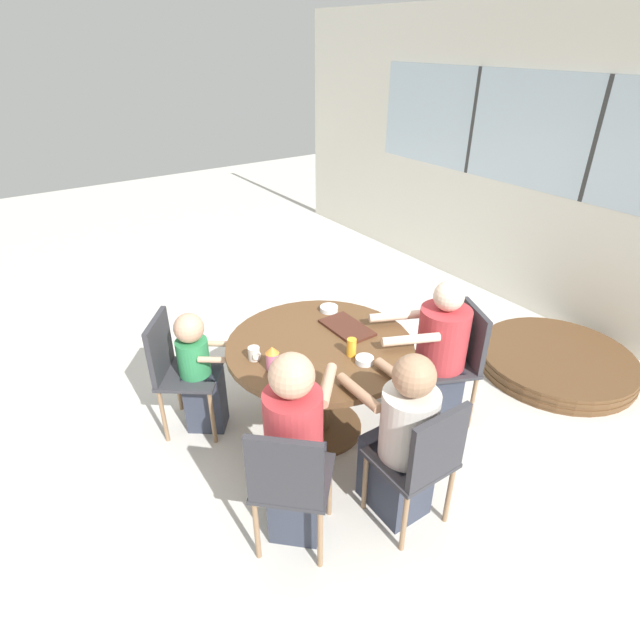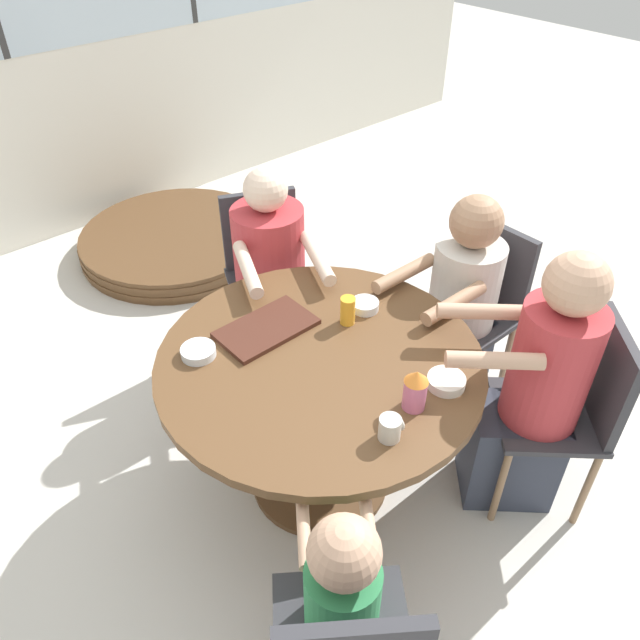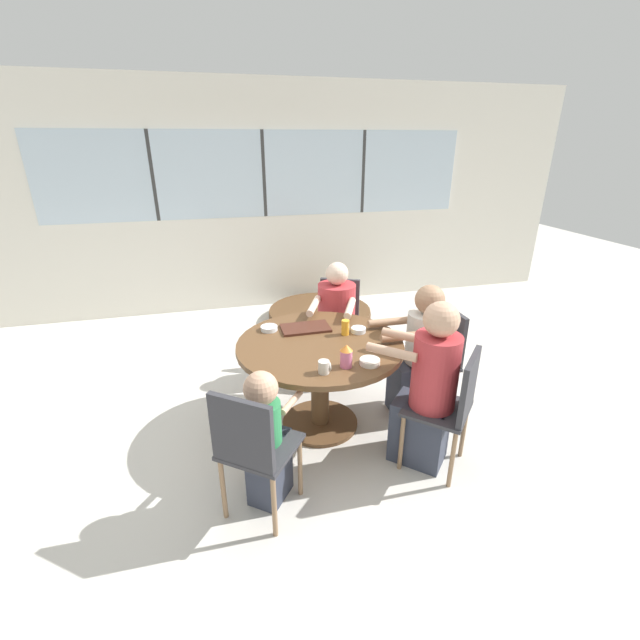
% 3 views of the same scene
% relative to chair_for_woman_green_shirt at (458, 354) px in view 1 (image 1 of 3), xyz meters
% --- Properties ---
extents(ground_plane, '(16.00, 16.00, 0.00)m').
position_rel_chair_for_woman_green_shirt_xyz_m(ground_plane, '(-0.41, -0.90, -0.53)').
color(ground_plane, beige).
extents(wall_back_with_windows, '(8.40, 0.08, 2.80)m').
position_rel_chair_for_woman_green_shirt_xyz_m(wall_back_with_windows, '(-0.41, 1.95, 0.89)').
color(wall_back_with_windows, white).
rests_on(wall_back_with_windows, ground_plane).
extents(dining_table, '(1.24, 1.24, 0.73)m').
position_rel_chair_for_woman_green_shirt_xyz_m(dining_table, '(-0.41, -0.90, 0.03)').
color(dining_table, brown).
rests_on(dining_table, ground_plane).
extents(chair_for_woman_green_shirt, '(0.53, 0.53, 0.89)m').
position_rel_chair_for_woman_green_shirt_xyz_m(chair_for_woman_green_shirt, '(0.00, 0.00, 0.00)').
color(chair_for_woman_green_shirt, '#333338').
rests_on(chair_for_woman_green_shirt, ground_plane).
extents(chair_for_man_blue_shirt, '(0.57, 0.57, 0.89)m').
position_rel_chair_for_woman_green_shirt_xyz_m(chair_for_man_blue_shirt, '(0.30, -1.58, 0.00)').
color(chair_for_man_blue_shirt, '#333338').
rests_on(chair_for_man_blue_shirt, ground_plane).
extents(chair_for_man_teal_shirt, '(0.41, 0.41, 0.89)m').
position_rel_chair_for_woman_green_shirt_xyz_m(chair_for_man_teal_shirt, '(0.58, -0.92, 0.00)').
color(chair_for_man_teal_shirt, '#333338').
rests_on(chair_for_man_teal_shirt, ground_plane).
extents(chair_for_toddler, '(0.56, 0.56, 0.89)m').
position_rel_chair_for_woman_green_shirt_xyz_m(chair_for_toddler, '(-1.01, -1.69, 0.00)').
color(chair_for_toddler, '#333338').
rests_on(chair_for_toddler, ground_plane).
extents(person_woman_green_shirt, '(0.57, 0.71, 1.11)m').
position_rel_chair_for_woman_green_shirt_xyz_m(person_woman_green_shirt, '(-0.07, -0.16, -0.04)').
color(person_woman_green_shirt, '#333847').
rests_on(person_woman_green_shirt, ground_plane).
extents(person_man_blue_shirt, '(0.60, 0.60, 1.20)m').
position_rel_chair_for_woman_green_shirt_xyz_m(person_man_blue_shirt, '(0.19, -1.47, 0.02)').
color(person_man_blue_shirt, '#333847').
rests_on(person_man_blue_shirt, ground_plane).
extents(person_man_teal_shirt, '(0.59, 0.34, 1.11)m').
position_rel_chair_for_woman_green_shirt_xyz_m(person_man_teal_shirt, '(0.41, -0.91, -0.03)').
color(person_man_teal_shirt, '#333847').
rests_on(person_man_teal_shirt, ground_plane).
extents(person_toddler, '(0.41, 0.44, 0.93)m').
position_rel_chair_for_woman_green_shirt_xyz_m(person_toddler, '(-0.92, -1.56, -0.09)').
color(person_toddler, '#333847').
rests_on(person_toddler, ground_plane).
extents(food_tray_dark, '(0.38, 0.22, 0.02)m').
position_rel_chair_for_woman_green_shirt_xyz_m(food_tray_dark, '(-0.46, -0.64, 0.21)').
color(food_tray_dark, '#472319').
rests_on(food_tray_dark, dining_table).
extents(coffee_mug, '(0.08, 0.07, 0.09)m').
position_rel_chair_for_woman_green_shirt_xyz_m(coffee_mug, '(-0.50, -1.34, 0.24)').
color(coffee_mug, beige).
rests_on(coffee_mug, dining_table).
extents(sippy_cup, '(0.08, 0.08, 0.16)m').
position_rel_chair_for_woman_green_shirt_xyz_m(sippy_cup, '(-0.34, -1.30, 0.28)').
color(sippy_cup, '#CC668C').
rests_on(sippy_cup, dining_table).
extents(juice_glass, '(0.06, 0.06, 0.12)m').
position_rel_chair_for_woman_green_shirt_xyz_m(juice_glass, '(-0.19, -0.81, 0.25)').
color(juice_glass, gold).
rests_on(juice_glass, dining_table).
extents(bowl_white_shallow, '(0.11, 0.11, 0.04)m').
position_rel_chair_for_woman_green_shirt_xyz_m(bowl_white_shallow, '(-0.08, -0.80, 0.21)').
color(bowl_white_shallow, silver).
rests_on(bowl_white_shallow, dining_table).
extents(bowl_cereal, '(0.14, 0.14, 0.04)m').
position_rel_chair_for_woman_green_shirt_xyz_m(bowl_cereal, '(-0.17, -1.31, 0.21)').
color(bowl_cereal, silver).
rests_on(bowl_cereal, dining_table).
extents(bowl_fruit, '(0.13, 0.13, 0.03)m').
position_rel_chair_for_woman_green_shirt_xyz_m(bowl_fruit, '(-0.75, -0.59, 0.21)').
color(bowl_fruit, silver).
rests_on(bowl_fruit, dining_table).
extents(folded_table_stack, '(1.28, 1.28, 0.15)m').
position_rel_chair_for_woman_green_shirt_xyz_m(folded_table_stack, '(0.12, 1.18, -0.46)').
color(folded_table_stack, brown).
rests_on(folded_table_stack, ground_plane).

